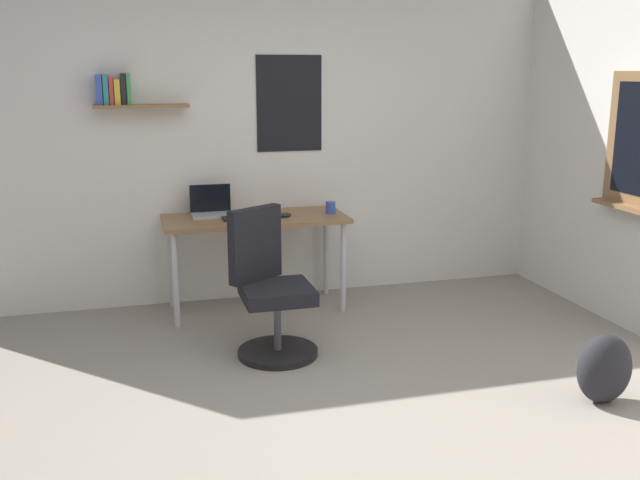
% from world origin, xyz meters
% --- Properties ---
extents(ground_plane, '(5.20, 5.20, 0.00)m').
position_xyz_m(ground_plane, '(0.00, 0.00, 0.00)').
color(ground_plane, gray).
rests_on(ground_plane, ground).
extents(wall_back, '(5.00, 0.30, 2.60)m').
position_xyz_m(wall_back, '(-0.01, 2.45, 1.30)').
color(wall_back, silver).
rests_on(wall_back, ground).
extents(desk, '(1.37, 0.59, 0.73)m').
position_xyz_m(desk, '(-0.06, 2.07, 0.65)').
color(desk, olive).
rests_on(desk, ground).
extents(office_chair, '(0.55, 0.56, 0.95)m').
position_xyz_m(office_chair, '(-0.13, 1.17, 0.41)').
color(office_chair, black).
rests_on(office_chair, ground).
extents(laptop, '(0.31, 0.21, 0.23)m').
position_xyz_m(laptop, '(-0.37, 2.22, 0.78)').
color(laptop, '#ADAFB5').
rests_on(laptop, desk).
extents(keyboard, '(0.37, 0.13, 0.02)m').
position_xyz_m(keyboard, '(-0.13, 2.00, 0.74)').
color(keyboard, black).
rests_on(keyboard, desk).
extents(computer_mouse, '(0.10, 0.06, 0.03)m').
position_xyz_m(computer_mouse, '(0.15, 2.00, 0.75)').
color(computer_mouse, '#262628').
rests_on(computer_mouse, desk).
extents(coffee_mug, '(0.08, 0.08, 0.09)m').
position_xyz_m(coffee_mug, '(0.53, 2.05, 0.78)').
color(coffee_mug, '#334CA5').
rests_on(coffee_mug, desk).
extents(backpack, '(0.32, 0.22, 0.40)m').
position_xyz_m(backpack, '(1.50, -0.02, 0.20)').
color(backpack, '#232328').
rests_on(backpack, ground).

